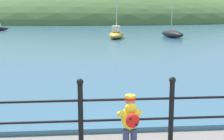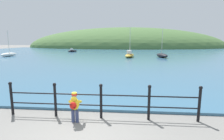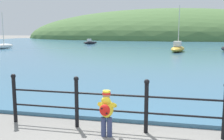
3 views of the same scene
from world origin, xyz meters
TOP-DOWN VIEW (x-y plane):
  - water at (0.00, 32.00)m, footprint 80.00×60.00m
  - far_hillside at (0.00, 69.48)m, footprint 79.19×43.56m
  - iron_railing at (0.34, 1.50)m, footprint 6.56×0.12m
  - child_in_coat at (-0.46, 1.09)m, footprint 0.39×0.54m
  - boat_white_sailboat at (1.54, 23.09)m, footprint 1.85×3.83m
  - boat_red_dinghy at (-18.38, 23.17)m, footprint 1.23×3.38m
  - boat_far_left at (-11.42, 35.14)m, footprint 2.09×1.91m

SIDE VIEW (x-z plane):
  - far_hillside at x=0.00m, z-range -7.96..7.96m
  - water at x=0.00m, z-range 0.00..0.10m
  - boat_far_left at x=-11.42m, z-range -0.05..0.79m
  - boat_red_dinghy at x=-18.38m, z-range -1.69..2.54m
  - boat_white_sailboat at x=1.54m, z-range -1.84..2.76m
  - child_in_coat at x=-0.46m, z-range 0.10..1.11m
  - iron_railing at x=0.34m, z-range 0.04..1.25m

